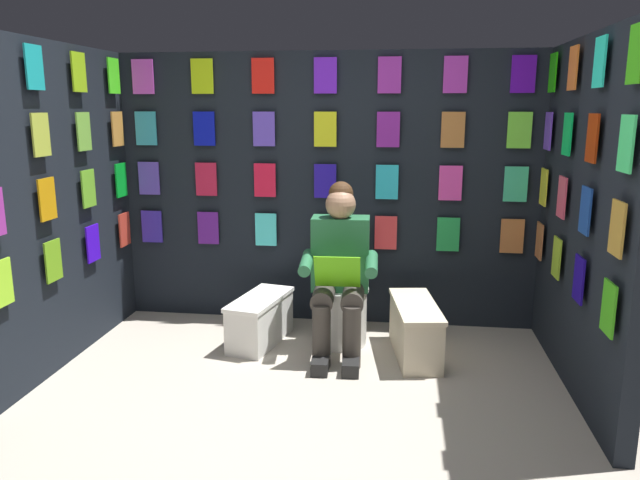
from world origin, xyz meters
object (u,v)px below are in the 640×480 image
at_px(toilet, 341,297).
at_px(person_reading, 339,269).
at_px(comic_longbox_near, 415,330).
at_px(comic_longbox_far, 260,320).

xyz_separation_m(toilet, person_reading, (-0.01, 0.23, 0.27)).
height_order(person_reading, comic_longbox_near, person_reading).
relative_size(comic_longbox_near, comic_longbox_far, 1.11).
bearing_deg(comic_longbox_far, toilet, -154.25).
relative_size(person_reading, comic_longbox_far, 1.71).
bearing_deg(toilet, comic_longbox_near, 153.88).
bearing_deg(comic_longbox_near, comic_longbox_far, -13.37).
relative_size(toilet, person_reading, 0.65).
bearing_deg(comic_longbox_near, toilet, -32.32).
bearing_deg(person_reading, comic_longbox_near, 176.49).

